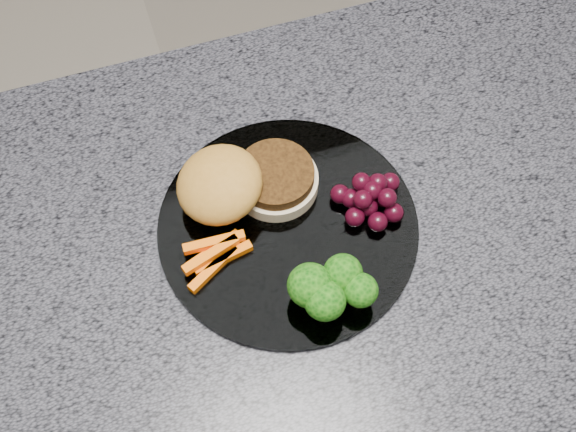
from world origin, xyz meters
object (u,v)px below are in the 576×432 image
(island_cabinet, at_px, (292,401))
(burger, at_px, (240,185))
(grape_bunch, at_px, (371,198))
(plate, at_px, (288,227))

(island_cabinet, distance_m, burger, 0.50)
(island_cabinet, distance_m, grape_bunch, 0.50)
(plate, bearing_deg, burger, 125.53)
(burger, bearing_deg, plate, -62.14)
(burger, relative_size, grape_bunch, 2.12)
(grape_bunch, bearing_deg, island_cabinet, -158.62)
(burger, bearing_deg, grape_bunch, -30.94)
(island_cabinet, bearing_deg, grape_bunch, 21.38)
(plate, relative_size, burger, 1.68)
(island_cabinet, bearing_deg, burger, 108.22)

